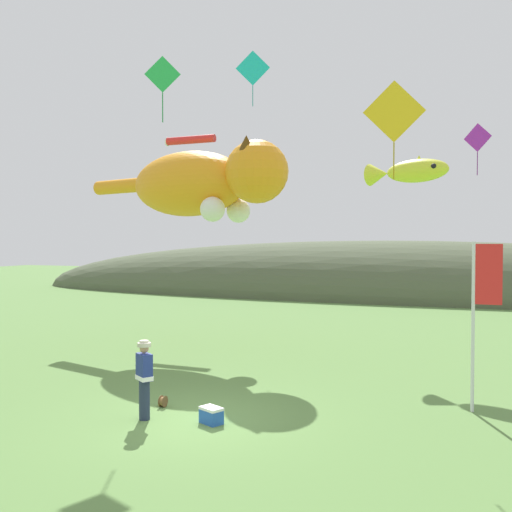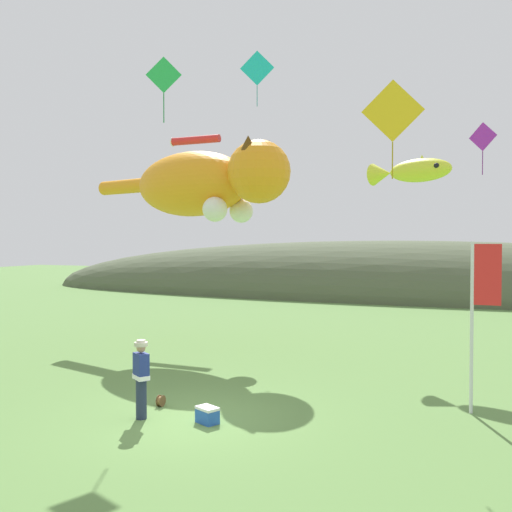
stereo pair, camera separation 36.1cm
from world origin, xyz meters
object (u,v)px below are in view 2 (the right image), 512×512
at_px(festival_banner_pole, 479,301).
at_px(kite_fish_windsock, 411,171).
at_px(festival_attendant, 141,376).
at_px(kite_diamond_green, 164,76).
at_px(kite_spool, 161,401).
at_px(kite_diamond_violet, 483,137).
at_px(kite_diamond_teal, 257,68).
at_px(kite_tube_streamer, 195,140).
at_px(picnic_cooler, 207,415).
at_px(kite_giant_cat, 205,183).
at_px(kite_diamond_gold, 393,111).

height_order(festival_banner_pole, kite_fish_windsock, kite_fish_windsock).
bearing_deg(festival_attendant, kite_diamond_green, 114.93).
relative_size(festival_attendant, kite_spool, 6.45).
bearing_deg(kite_diamond_violet, kite_diamond_teal, -176.77).
bearing_deg(kite_tube_streamer, picnic_cooler, -60.81).
height_order(festival_banner_pole, kite_diamond_teal, kite_diamond_teal).
bearing_deg(kite_fish_windsock, picnic_cooler, -109.91).
xyz_separation_m(kite_giant_cat, kite_fish_windsock, (7.28, 1.03, 0.25)).
relative_size(kite_spool, kite_diamond_gold, 0.11).
bearing_deg(kite_fish_windsock, festival_banner_pole, -69.19).
distance_m(kite_diamond_teal, kite_diamond_gold, 12.15).
bearing_deg(festival_banner_pole, kite_spool, -162.47).
relative_size(kite_diamond_teal, kite_diamond_gold, 0.99).
distance_m(festival_attendant, kite_tube_streamer, 15.90).
bearing_deg(festival_attendant, kite_diamond_violet, 61.46).
bearing_deg(kite_diamond_teal, picnic_cooler, -73.02).
distance_m(festival_attendant, kite_diamond_violet, 16.15).
xyz_separation_m(kite_spool, festival_banner_pole, (7.09, 2.24, 2.46)).
height_order(kite_spool, kite_diamond_teal, kite_diamond_teal).
bearing_deg(festival_banner_pole, picnic_cooler, -151.85).
bearing_deg(kite_diamond_teal, kite_diamond_gold, -51.15).
height_order(kite_diamond_teal, kite_diamond_gold, kite_diamond_teal).
xyz_separation_m(picnic_cooler, festival_banner_pole, (5.49, 2.93, 2.42)).
xyz_separation_m(kite_diamond_violet, kite_diamond_green, (-9.00, -8.41, 1.08)).
distance_m(festival_attendant, kite_giant_cat, 9.96).
bearing_deg(kite_diamond_gold, kite_diamond_green, 172.18).
bearing_deg(kite_diamond_green, kite_diamond_teal, 90.81).
bearing_deg(festival_banner_pole, kite_diamond_gold, 174.09).
xyz_separation_m(festival_attendant, kite_fish_windsock, (4.73, 9.17, 5.39)).
bearing_deg(kite_spool, festival_attendant, -84.53).
bearing_deg(kite_diamond_green, festival_banner_pole, -7.40).
distance_m(kite_diamond_violet, kite_diamond_gold, 9.61).
xyz_separation_m(kite_tube_streamer, kite_diamond_violet, (12.44, -0.00, -0.70)).
xyz_separation_m(festival_banner_pole, kite_diamond_violet, (-0.04, 9.58, 5.33)).
height_order(kite_fish_windsock, kite_diamond_violet, kite_diamond_violet).
bearing_deg(festival_banner_pole, festival_attendant, -155.33).
xyz_separation_m(kite_diamond_violet, kite_diamond_gold, (-1.97, -9.37, -0.79)).
xyz_separation_m(festival_attendant, kite_tube_streamer, (-5.48, 12.80, 7.68)).
xyz_separation_m(kite_fish_windsock, kite_diamond_gold, (0.25, -5.75, 0.80)).
distance_m(kite_fish_windsock, kite_diamond_violet, 4.54).
bearing_deg(kite_diamond_green, kite_spool, -60.31).
bearing_deg(kite_spool, kite_fish_windsock, 59.51).
height_order(festival_attendant, kite_diamond_teal, kite_diamond_teal).
bearing_deg(kite_giant_cat, festival_attendant, -72.64).
height_order(festival_attendant, kite_fish_windsock, kite_fish_windsock).
bearing_deg(kite_tube_streamer, kite_giant_cat, -57.77).
distance_m(kite_spool, festival_banner_pole, 7.83).
relative_size(kite_giant_cat, kite_diamond_teal, 3.87).
relative_size(kite_fish_windsock, kite_diamond_teal, 1.27).
xyz_separation_m(festival_attendant, kite_diamond_green, (-2.04, 4.39, 8.06)).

